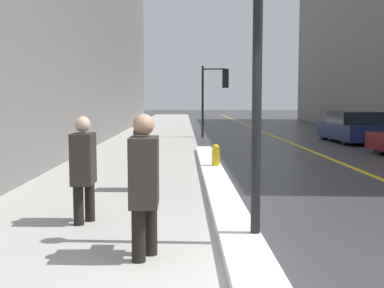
{
  "coord_description": "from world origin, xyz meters",
  "views": [
    {
      "loc": [
        -0.55,
        -4.38,
        1.83
      ],
      "look_at": [
        -0.4,
        4.0,
        1.05
      ],
      "focal_mm": 45.0,
      "sensor_mm": 36.0,
      "label": 1
    }
  ],
  "objects_px": {
    "traffic_light_near": "(217,86)",
    "parked_car_navy": "(353,128)",
    "lamp_post": "(257,45)",
    "pedestrian_in_glasses": "(83,165)",
    "pedestrian_trailing": "(144,179)",
    "pedestrian_nearside": "(141,151)",
    "fire_hydrant": "(216,158)"
  },
  "relations": [
    {
      "from": "pedestrian_in_glasses",
      "to": "fire_hydrant",
      "type": "bearing_deg",
      "value": 155.44
    },
    {
      "from": "lamp_post",
      "to": "pedestrian_in_glasses",
      "type": "height_order",
      "value": "lamp_post"
    },
    {
      "from": "lamp_post",
      "to": "traffic_light_near",
      "type": "height_order",
      "value": "lamp_post"
    },
    {
      "from": "traffic_light_near",
      "to": "pedestrian_nearside",
      "type": "xyz_separation_m",
      "value": [
        -2.46,
        -13.67,
        -1.67
      ]
    },
    {
      "from": "pedestrian_trailing",
      "to": "pedestrian_nearside",
      "type": "relative_size",
      "value": 1.14
    },
    {
      "from": "pedestrian_nearside",
      "to": "pedestrian_trailing",
      "type": "bearing_deg",
      "value": 4.77
    },
    {
      "from": "traffic_light_near",
      "to": "pedestrian_trailing",
      "type": "bearing_deg",
      "value": -88.74
    },
    {
      "from": "fire_hydrant",
      "to": "parked_car_navy",
      "type": "bearing_deg",
      "value": 52.12
    },
    {
      "from": "lamp_post",
      "to": "parked_car_navy",
      "type": "height_order",
      "value": "lamp_post"
    },
    {
      "from": "pedestrian_in_glasses",
      "to": "pedestrian_trailing",
      "type": "bearing_deg",
      "value": 31.98
    },
    {
      "from": "lamp_post",
      "to": "fire_hydrant",
      "type": "distance_m",
      "value": 6.58
    },
    {
      "from": "pedestrian_trailing",
      "to": "pedestrian_in_glasses",
      "type": "height_order",
      "value": "pedestrian_trailing"
    },
    {
      "from": "fire_hydrant",
      "to": "pedestrian_trailing",
      "type": "bearing_deg",
      "value": -100.62
    },
    {
      "from": "traffic_light_near",
      "to": "pedestrian_in_glasses",
      "type": "distance_m",
      "value": 16.6
    },
    {
      "from": "traffic_light_near",
      "to": "pedestrian_nearside",
      "type": "relative_size",
      "value": 2.35
    },
    {
      "from": "lamp_post",
      "to": "parked_car_navy",
      "type": "relative_size",
      "value": 0.97
    },
    {
      "from": "lamp_post",
      "to": "parked_car_navy",
      "type": "xyz_separation_m",
      "value": [
        6.38,
        14.53,
        -1.86
      ]
    },
    {
      "from": "pedestrian_trailing",
      "to": "parked_car_navy",
      "type": "bearing_deg",
      "value": 152.16
    },
    {
      "from": "pedestrian_in_glasses",
      "to": "fire_hydrant",
      "type": "relative_size",
      "value": 2.27
    },
    {
      "from": "traffic_light_near",
      "to": "parked_car_navy",
      "type": "bearing_deg",
      "value": -18.3
    },
    {
      "from": "pedestrian_in_glasses",
      "to": "pedestrian_nearside",
      "type": "bearing_deg",
      "value": 165.7
    },
    {
      "from": "pedestrian_in_glasses",
      "to": "pedestrian_nearside",
      "type": "distance_m",
      "value": 2.64
    },
    {
      "from": "pedestrian_trailing",
      "to": "parked_car_navy",
      "type": "xyz_separation_m",
      "value": [
        7.72,
        15.04,
        -0.3
      ]
    },
    {
      "from": "parked_car_navy",
      "to": "fire_hydrant",
      "type": "bearing_deg",
      "value": 140.41
    },
    {
      "from": "lamp_post",
      "to": "pedestrian_nearside",
      "type": "height_order",
      "value": "lamp_post"
    },
    {
      "from": "pedestrian_in_glasses",
      "to": "pedestrian_nearside",
      "type": "relative_size",
      "value": 1.09
    },
    {
      "from": "pedestrian_nearside",
      "to": "parked_car_navy",
      "type": "relative_size",
      "value": 0.35
    },
    {
      "from": "traffic_light_near",
      "to": "fire_hydrant",
      "type": "relative_size",
      "value": 4.91
    },
    {
      "from": "lamp_post",
      "to": "parked_car_navy",
      "type": "distance_m",
      "value": 15.97
    },
    {
      "from": "traffic_light_near",
      "to": "fire_hydrant",
      "type": "bearing_deg",
      "value": -86.26
    },
    {
      "from": "lamp_post",
      "to": "traffic_light_near",
      "type": "relative_size",
      "value": 1.18
    },
    {
      "from": "pedestrian_trailing",
      "to": "parked_car_navy",
      "type": "height_order",
      "value": "pedestrian_trailing"
    }
  ]
}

